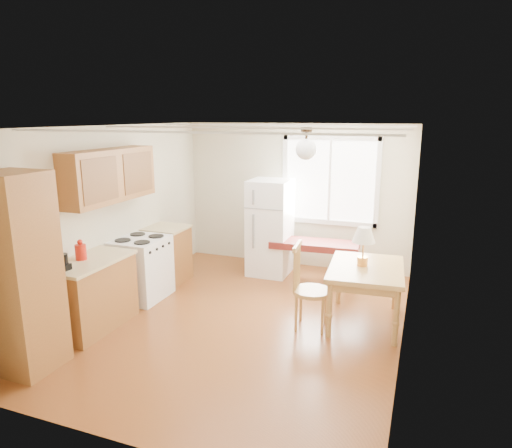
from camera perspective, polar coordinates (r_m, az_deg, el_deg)
The scene contains 11 objects.
room_shell at distance 5.73m, azimuth -1.77°, elevation -0.52°, with size 4.60×5.60×2.62m.
kitchen_run at distance 6.18m, azimuth -18.99°, elevation -4.17°, with size 0.65×3.40×2.20m.
window_unit at distance 7.84m, azimuth 9.22°, elevation 5.35°, with size 1.64×0.05×1.51m.
pendant_light at distance 5.73m, azimuth 6.28°, elevation 9.41°, with size 0.26×0.26×0.40m.
refrigerator at distance 7.63m, azimuth 1.75°, elevation -0.44°, with size 0.66×0.69×1.60m.
bench at distance 7.42m, azimuth 7.35°, elevation -2.69°, with size 1.44×0.61×0.65m.
dining_table at distance 6.00m, azimuth 13.57°, elevation -6.15°, with size 1.00×1.28×0.76m.
chair at distance 5.76m, azimuth 6.01°, elevation -7.01°, with size 0.48×0.48×1.09m.
table_lamp at distance 5.90m, azimuth 13.32°, elevation -1.70°, with size 0.29×0.29×0.50m.
coffee_maker at distance 5.65m, azimuth -23.53°, elevation -4.27°, with size 0.19×0.23×0.34m.
kettle at distance 6.00m, azimuth -21.06°, elevation -3.20°, with size 0.13×0.13×0.26m.
Camera 1 is at (2.11, -5.14, 2.64)m, focal length 32.00 mm.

